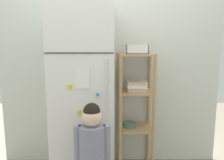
# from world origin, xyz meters

# --- Properties ---
(kitchen_wall_back) EXTENTS (2.56, 0.03, 2.33)m
(kitchen_wall_back) POSITION_xyz_m (0.00, 0.37, 1.17)
(kitchen_wall_back) COLOR silver
(kitchen_wall_back) RESTS_ON ground
(refrigerator) EXTENTS (0.61, 0.68, 1.83)m
(refrigerator) POSITION_xyz_m (-0.27, 0.02, 0.92)
(refrigerator) COLOR white
(refrigerator) RESTS_ON ground
(child_standing) EXTENTS (0.31, 0.23, 0.96)m
(child_standing) POSITION_xyz_m (-0.15, -0.49, 0.58)
(child_standing) COLOR #323440
(child_standing) RESTS_ON ground
(pantry_shelf_unit) EXTENTS (0.39, 0.35, 1.32)m
(pantry_shelf_unit) POSITION_xyz_m (0.28, 0.17, 0.81)
(pantry_shelf_unit) COLOR tan
(pantry_shelf_unit) RESTS_ON ground
(fruit_bin) EXTENTS (0.23, 0.15, 0.10)m
(fruit_bin) POSITION_xyz_m (0.28, 0.15, 1.36)
(fruit_bin) COLOR white
(fruit_bin) RESTS_ON pantry_shelf_unit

